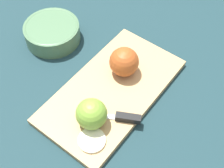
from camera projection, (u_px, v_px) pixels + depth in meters
ground_plane at (112, 92)px, 0.78m from camera, size 4.00×4.00×0.00m
cutting_board at (112, 91)px, 0.78m from camera, size 0.41×0.27×0.02m
apple_half_left at (124, 62)px, 0.77m from camera, size 0.07×0.07×0.07m
apple_half_right at (91, 114)px, 0.69m from camera, size 0.07×0.07×0.07m
knife at (123, 117)px, 0.71m from camera, size 0.11×0.13×0.02m
apple_slice at (92, 140)px, 0.69m from camera, size 0.06×0.06×0.01m
bowl at (52, 32)px, 0.87m from camera, size 0.15×0.15×0.05m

